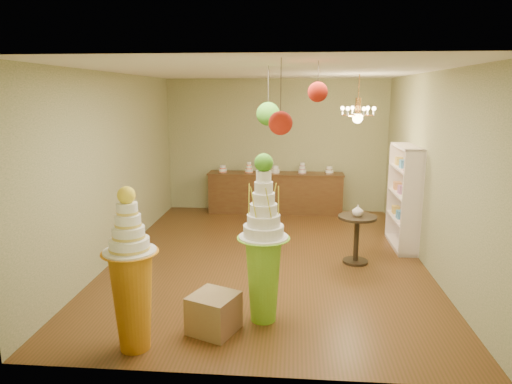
# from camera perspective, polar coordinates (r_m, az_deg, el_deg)

# --- Properties ---
(floor) EXTENTS (6.50, 6.50, 0.00)m
(floor) POSITION_cam_1_polar(r_m,az_deg,el_deg) (7.65, 1.45, -8.23)
(floor) COLOR #533316
(floor) RESTS_ON ground
(ceiling) EXTENTS (6.50, 6.50, 0.00)m
(ceiling) POSITION_cam_1_polar(r_m,az_deg,el_deg) (7.17, 1.59, 14.84)
(ceiling) COLOR white
(ceiling) RESTS_ON ground
(wall_back) EXTENTS (5.00, 0.04, 3.00)m
(wall_back) POSITION_cam_1_polar(r_m,az_deg,el_deg) (10.48, 2.54, 5.78)
(wall_back) COLOR #9A9C6D
(wall_back) RESTS_ON ground
(wall_front) EXTENTS (5.00, 0.04, 3.00)m
(wall_front) POSITION_cam_1_polar(r_m,az_deg,el_deg) (4.10, -1.09, -4.38)
(wall_front) COLOR #9A9C6D
(wall_front) RESTS_ON ground
(wall_left) EXTENTS (0.04, 6.50, 3.00)m
(wall_left) POSITION_cam_1_polar(r_m,az_deg,el_deg) (7.81, -17.15, 3.05)
(wall_left) COLOR #9A9C6D
(wall_left) RESTS_ON ground
(wall_right) EXTENTS (0.04, 6.50, 3.00)m
(wall_right) POSITION_cam_1_polar(r_m,az_deg,el_deg) (7.55, 20.85, 2.49)
(wall_right) COLOR #9A9C6D
(wall_right) RESTS_ON ground
(pedestal_green) EXTENTS (0.58, 0.58, 2.02)m
(pedestal_green) POSITION_cam_1_polar(r_m,az_deg,el_deg) (5.39, 0.93, -8.15)
(pedestal_green) COLOR #7EC72C
(pedestal_green) RESTS_ON floor
(pedestal_orange) EXTENTS (0.72, 0.72, 1.77)m
(pedestal_orange) POSITION_cam_1_polar(r_m,az_deg,el_deg) (5.01, -15.24, -11.32)
(pedestal_orange) COLOR orange
(pedestal_orange) RESTS_ON floor
(burlap_riser) EXTENTS (0.64, 0.64, 0.44)m
(burlap_riser) POSITION_cam_1_polar(r_m,az_deg,el_deg) (5.40, -5.30, -14.82)
(burlap_riser) COLOR #937950
(burlap_riser) RESTS_ON floor
(sideboard) EXTENTS (3.04, 0.54, 1.16)m
(sideboard) POSITION_cam_1_polar(r_m,az_deg,el_deg) (10.37, 2.43, -0.01)
(sideboard) COLOR #513219
(sideboard) RESTS_ON floor
(shelving_unit) EXTENTS (0.33, 1.20, 1.80)m
(shelving_unit) POSITION_cam_1_polar(r_m,az_deg,el_deg) (8.37, 18.01, -0.58)
(shelving_unit) COLOR white
(shelving_unit) RESTS_ON floor
(round_table) EXTENTS (0.68, 0.68, 0.78)m
(round_table) POSITION_cam_1_polar(r_m,az_deg,el_deg) (7.46, 12.47, -4.99)
(round_table) COLOR black
(round_table) RESTS_ON floor
(vase) EXTENTS (0.22, 0.22, 0.18)m
(vase) POSITION_cam_1_polar(r_m,az_deg,el_deg) (7.36, 12.60, -2.26)
(vase) COLOR white
(vase) RESTS_ON round_table
(pom_red_left) EXTENTS (0.23, 0.23, 0.73)m
(pom_red_left) POSITION_cam_1_polar(r_m,az_deg,el_deg) (4.44, 3.08, 8.61)
(pom_red_left) COLOR #453E32
(pom_red_left) RESTS_ON ceiling
(pom_green_mid) EXTENTS (0.29, 0.29, 0.72)m
(pom_green_mid) POSITION_cam_1_polar(r_m,az_deg,el_deg) (5.69, 1.52, 9.74)
(pom_green_mid) COLOR #453E32
(pom_green_mid) RESTS_ON ceiling
(pom_red_right) EXTENTS (0.21, 0.21, 0.42)m
(pom_red_right) POSITION_cam_1_polar(r_m,az_deg,el_deg) (4.90, 7.72, 12.29)
(pom_red_right) COLOR #453E32
(pom_red_right) RESTS_ON ceiling
(chandelier) EXTENTS (0.77, 0.77, 0.85)m
(chandelier) POSITION_cam_1_polar(r_m,az_deg,el_deg) (8.20, 12.60, 9.35)
(chandelier) COLOR #CB8C47
(chandelier) RESTS_ON ceiling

